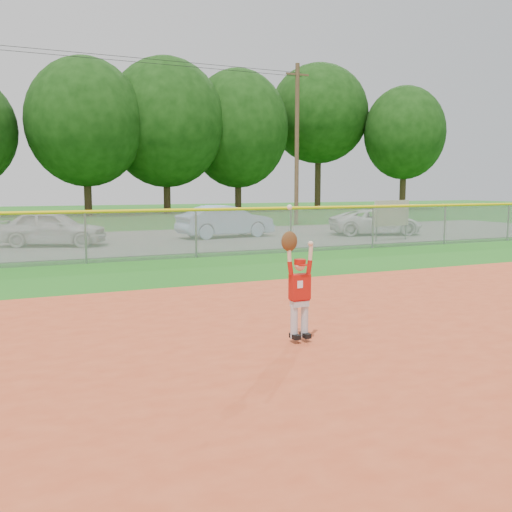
{
  "coord_description": "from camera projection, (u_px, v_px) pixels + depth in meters",
  "views": [
    {
      "loc": [
        -5.57,
        -6.92,
        2.25
      ],
      "look_at": [
        -1.76,
        1.54,
        1.1
      ],
      "focal_mm": 40.0,
      "sensor_mm": 36.0,
      "label": 1
    }
  ],
  "objects": [
    {
      "name": "car_blue",
      "position": [
        226.0,
        221.0,
        24.51
      ],
      "size": [
        4.32,
        1.94,
        1.37
      ],
      "primitive_type": "imported",
      "rotation": [
        0.0,
        0.0,
        1.69
      ],
      "color": "#9CBDE9",
      "rests_on": "parking_strip"
    },
    {
      "name": "car_white_b",
      "position": [
        376.0,
        222.0,
        25.78
      ],
      "size": [
        4.48,
        2.99,
        1.14
      ],
      "primitive_type": "imported",
      "rotation": [
        0.0,
        0.0,
        1.28
      ],
      "color": "white",
      "rests_on": "parking_strip"
    },
    {
      "name": "tree_line",
      "position": [
        89.0,
        114.0,
        42.56
      ],
      "size": [
        62.37,
        13.0,
        14.43
      ],
      "color": "#422D1C",
      "rests_on": "ground"
    },
    {
      "name": "ground",
      "position": [
        400.0,
        332.0,
        8.81
      ],
      "size": [
        120.0,
        120.0,
        0.0
      ],
      "primitive_type": "plane",
      "color": "#1C6116",
      "rests_on": "ground"
    },
    {
      "name": "sponsor_sign",
      "position": [
        392.0,
        214.0,
        22.96
      ],
      "size": [
        1.85,
        0.31,
        1.66
      ],
      "color": "gray",
      "rests_on": "ground"
    },
    {
      "name": "car_white_a",
      "position": [
        52.0,
        228.0,
        20.95
      ],
      "size": [
        4.17,
        2.9,
        1.32
      ],
      "primitive_type": "imported",
      "rotation": [
        0.0,
        0.0,
        1.19
      ],
      "color": "silver",
      "rests_on": "parking_strip"
    },
    {
      "name": "power_lines",
      "position": [
        139.0,
        137.0,
        28.54
      ],
      "size": [
        19.4,
        0.24,
        9.0
      ],
      "color": "#4C3823",
      "rests_on": "ground"
    },
    {
      "name": "parking_strip",
      "position": [
        150.0,
        240.0,
        23.28
      ],
      "size": [
        44.0,
        10.0,
        0.03
      ],
      "primitive_type": "cube",
      "color": "slate",
      "rests_on": "ground"
    },
    {
      "name": "outfield_fence",
      "position": [
        196.0,
        230.0,
        17.74
      ],
      "size": [
        40.06,
        0.1,
        1.55
      ],
      "color": "gray",
      "rests_on": "ground"
    },
    {
      "name": "ballplayer",
      "position": [
        298.0,
        285.0,
        8.01
      ],
      "size": [
        0.5,
        0.21,
        1.89
      ],
      "color": "silver",
      "rests_on": "ground"
    }
  ]
}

